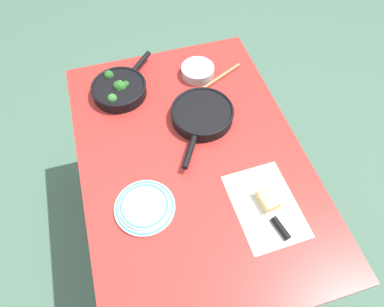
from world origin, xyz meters
TOP-DOWN VIEW (x-y plane):
  - ground_plane at (0.00, 0.00)m, footprint 14.00×14.00m
  - dining_table_red at (0.00, 0.00)m, footprint 1.25×0.86m
  - skillet_broccoli at (-0.41, -0.21)m, footprint 0.31×0.30m
  - skillet_eggs at (-0.17, 0.09)m, footprint 0.37×0.28m
  - wooden_spoon at (-0.32, 0.14)m, footprint 0.19×0.37m
  - parchment_sheet at (0.28, 0.19)m, footprint 0.32×0.23m
  - grater_knife at (0.32, 0.19)m, footprint 0.28×0.09m
  - cheese_block at (0.26, 0.20)m, footprint 0.09×0.07m
  - dinner_plate_stack at (0.16, -0.22)m, footprint 0.22×0.22m
  - prep_bowl_steel at (-0.43, 0.15)m, footprint 0.15×0.15m

SIDE VIEW (x-z plane):
  - ground_plane at x=0.00m, z-range 0.00..0.00m
  - dining_table_red at x=0.00m, z-range 0.30..1.08m
  - parchment_sheet at x=0.28m, z-range 0.78..0.78m
  - wooden_spoon at x=-0.32m, z-range 0.78..0.79m
  - grater_knife at x=0.32m, z-range 0.77..0.80m
  - dinner_plate_stack at x=0.16m, z-range 0.78..0.80m
  - cheese_block at x=0.26m, z-range 0.78..0.82m
  - prep_bowl_steel at x=-0.43m, z-range 0.78..0.82m
  - skillet_eggs at x=-0.17m, z-range 0.78..0.83m
  - skillet_broccoli at x=-0.41m, z-range 0.77..0.85m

